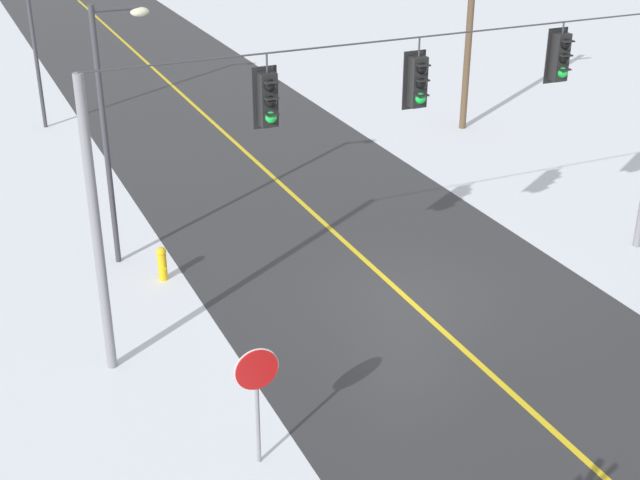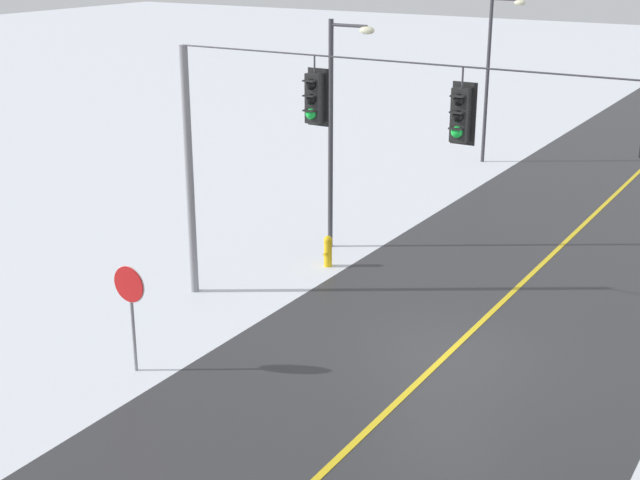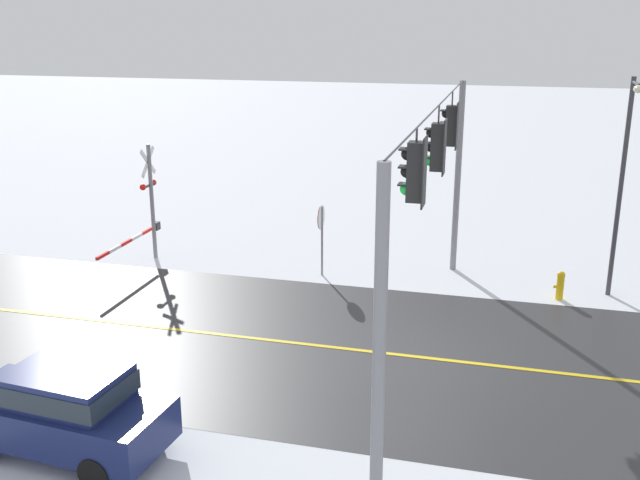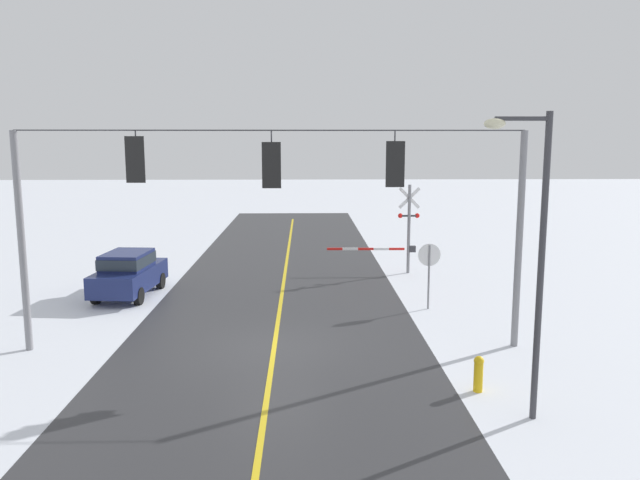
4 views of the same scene
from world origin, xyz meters
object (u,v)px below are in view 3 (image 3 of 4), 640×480
object	(u,v)px
stop_sign	(321,225)
streetlamp_near	(624,169)
railroad_crossing	(147,205)
fire_hydrant	(560,284)
parked_car_navy	(65,408)

from	to	relation	value
stop_sign	streetlamp_near	world-z (taller)	streetlamp_near
railroad_crossing	fire_hydrant	size ratio (longest dim) A/B	4.74
streetlamp_near	parked_car_navy	bearing A→B (deg)	-43.82
stop_sign	railroad_crossing	size ratio (longest dim) A/B	0.56
streetlamp_near	fire_hydrant	size ratio (longest dim) A/B	7.39
railroad_crossing	parked_car_navy	bearing A→B (deg)	19.88
parked_car_navy	fire_hydrant	world-z (taller)	parked_car_navy
streetlamp_near	stop_sign	bearing A→B (deg)	-88.04
railroad_crossing	parked_car_navy	distance (m)	11.87
streetlamp_near	fire_hydrant	world-z (taller)	streetlamp_near
parked_car_navy	fire_hydrant	xyz separation A→B (m)	(-10.87, 9.53, -0.49)
parked_car_navy	fire_hydrant	bearing A→B (deg)	138.77
stop_sign	fire_hydrant	size ratio (longest dim) A/B	2.67
stop_sign	fire_hydrant	bearing A→B (deg)	87.91
stop_sign	fire_hydrant	world-z (taller)	stop_sign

